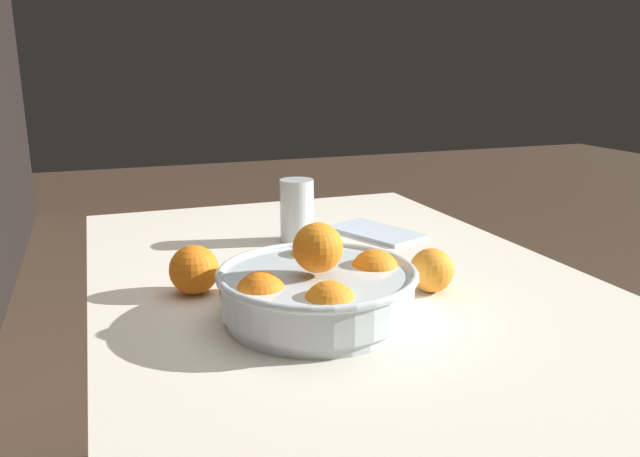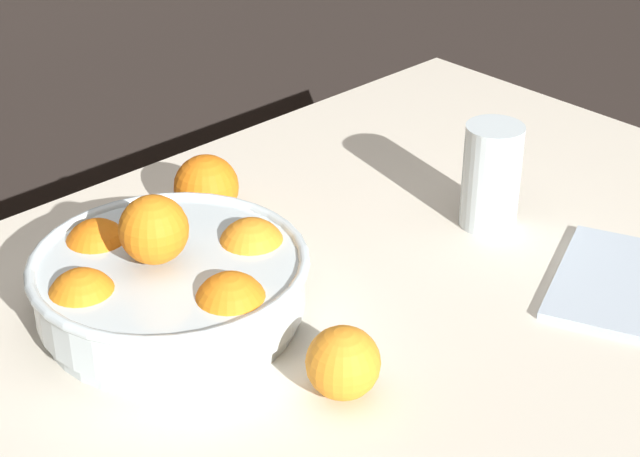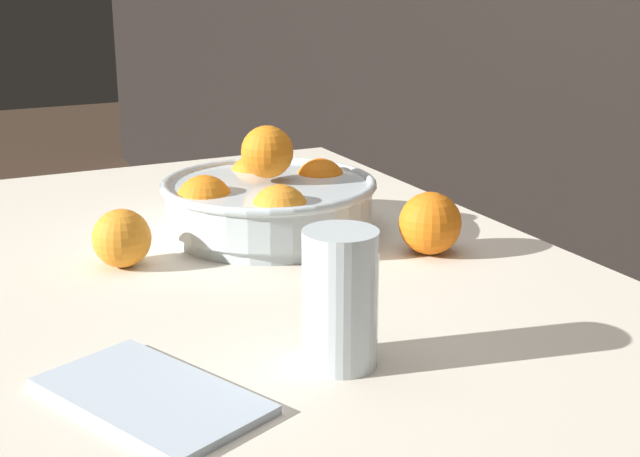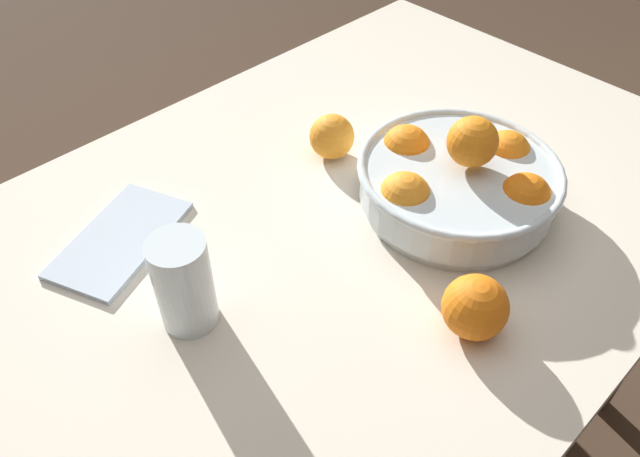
{
  "view_description": "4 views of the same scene",
  "coord_description": "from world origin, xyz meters",
  "px_view_note": "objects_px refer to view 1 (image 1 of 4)",
  "views": [
    {
      "loc": [
        -0.93,
        0.38,
        1.1
      ],
      "look_at": [
        0.06,
        0.02,
        0.81
      ],
      "focal_mm": 35.0,
      "sensor_mm": 36.0,
      "label": 1
    },
    {
      "loc": [
        -0.67,
        -0.67,
        1.37
      ],
      "look_at": [
        0.02,
        0.06,
        0.8
      ],
      "focal_mm": 60.0,
      "sensor_mm": 36.0,
      "label": 2
    },
    {
      "loc": [
        0.91,
        -0.34,
        1.1
      ],
      "look_at": [
        0.04,
        0.08,
        0.8
      ],
      "focal_mm": 50.0,
      "sensor_mm": 36.0,
      "label": 3
    },
    {
      "loc": [
        0.46,
        0.45,
        1.35
      ],
      "look_at": [
        0.08,
        0.05,
        0.81
      ],
      "focal_mm": 35.0,
      "sensor_mm": 36.0,
      "label": 4
    }
  ],
  "objects_px": {
    "orange_loose_near_bowl": "(432,270)",
    "orange_loose_front": "(194,270)",
    "fruit_bowl": "(318,288)",
    "juice_glass": "(299,214)"
  },
  "relations": [
    {
      "from": "juice_glass",
      "to": "fruit_bowl",
      "type": "bearing_deg",
      "value": 165.75
    },
    {
      "from": "fruit_bowl",
      "to": "juice_glass",
      "type": "height_order",
      "value": "fruit_bowl"
    },
    {
      "from": "orange_loose_near_bowl",
      "to": "orange_loose_front",
      "type": "distance_m",
      "value": 0.38
    },
    {
      "from": "orange_loose_near_bowl",
      "to": "orange_loose_front",
      "type": "bearing_deg",
      "value": 71.35
    },
    {
      "from": "fruit_bowl",
      "to": "orange_loose_front",
      "type": "relative_size",
      "value": 3.64
    },
    {
      "from": "fruit_bowl",
      "to": "juice_glass",
      "type": "xyz_separation_m",
      "value": [
        0.4,
        -0.1,
        0.01
      ]
    },
    {
      "from": "fruit_bowl",
      "to": "orange_loose_front",
      "type": "height_order",
      "value": "fruit_bowl"
    },
    {
      "from": "orange_loose_near_bowl",
      "to": "fruit_bowl",
      "type": "bearing_deg",
      "value": 101.69
    },
    {
      "from": "fruit_bowl",
      "to": "orange_loose_front",
      "type": "bearing_deg",
      "value": 42.36
    },
    {
      "from": "fruit_bowl",
      "to": "orange_loose_front",
      "type": "distance_m",
      "value": 0.22
    }
  ]
}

